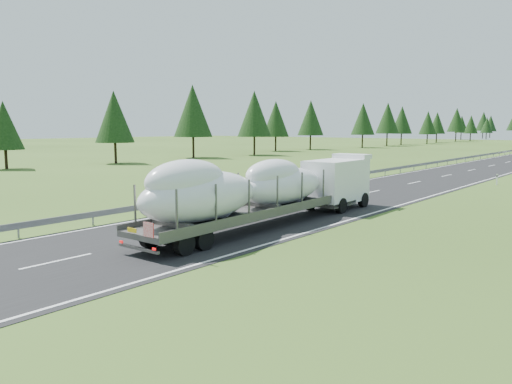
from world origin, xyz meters
The scene contains 3 objects.
ground centered at (0.00, 0.00, 0.00)m, with size 400.00×400.00×0.00m, color #36531B.
tree_line_left centered at (-43.11, 113.48, 7.15)m, with size 13.98×291.07×12.35m.
boat_truck centered at (1.96, 1.75, 2.07)m, with size 3.03×18.60×3.86m.
Camera 1 is at (18.14, -18.77, 5.26)m, focal length 35.00 mm.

